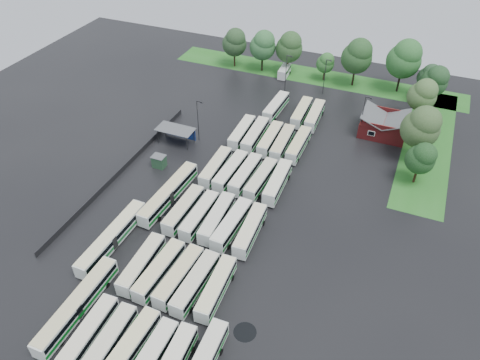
% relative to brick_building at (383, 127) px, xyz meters
% --- Properties ---
extents(ground, '(160.00, 160.00, 0.00)m').
position_rel_brick_building_xyz_m(ground, '(-24.00, -42.77, -1.87)').
color(ground, black).
rests_on(ground, ground).
extents(brick_building, '(10.07, 8.60, 5.39)m').
position_rel_brick_building_xyz_m(brick_building, '(0.00, 0.00, 0.00)').
color(brick_building, maroon).
rests_on(brick_building, ground).
extents(wash_shed, '(8.20, 4.20, 3.58)m').
position_rel_brick_building_xyz_m(wash_shed, '(-41.20, -20.74, 1.12)').
color(wash_shed, '#2D2D30').
rests_on(wash_shed, ground).
extents(utility_hut, '(2.70, 2.20, 2.62)m').
position_rel_brick_building_xyz_m(utility_hut, '(-40.20, -30.17, -0.55)').
color(utility_hut, '#21442A').
rests_on(utility_hut, ground).
extents(grass_strip_north, '(80.00, 10.00, 0.01)m').
position_rel_brick_building_xyz_m(grass_strip_north, '(-22.00, 22.03, -1.86)').
color(grass_strip_north, '#24691F').
rests_on(grass_strip_north, ground).
extents(grass_strip_east, '(10.00, 50.00, 0.01)m').
position_rel_brick_building_xyz_m(grass_strip_east, '(10.00, 0.03, -1.86)').
color(grass_strip_east, '#24691F').
rests_on(grass_strip_east, ground).
extents(west_fence, '(0.10, 50.00, 1.20)m').
position_rel_brick_building_xyz_m(west_fence, '(-46.20, -34.77, -1.27)').
color(west_fence, '#2D2D30').
rests_on(west_fence, ground).
extents(bus_r0c0, '(2.79, 11.31, 3.13)m').
position_rel_brick_building_xyz_m(bus_r0c0, '(-28.52, -68.64, -0.15)').
color(bus_r0c0, silver).
rests_on(bus_r0c0, ground).
extents(bus_r0c1, '(2.82, 11.55, 3.19)m').
position_rel_brick_building_xyz_m(bus_r0c1, '(-25.17, -69.04, -0.11)').
color(bus_r0c1, silver).
rests_on(bus_r0c1, ground).
extents(bus_r0c2, '(2.82, 11.63, 3.22)m').
position_rel_brick_building_xyz_m(bus_r0c2, '(-22.06, -68.45, -0.10)').
color(bus_r0c2, silver).
rests_on(bus_r0c2, ground).
extents(bus_r1c0, '(2.85, 11.59, 3.20)m').
position_rel_brick_building_xyz_m(bus_r1c0, '(-28.46, -55.39, -0.10)').
color(bus_r1c0, silver).
rests_on(bus_r1c0, ground).
extents(bus_r1c1, '(3.02, 11.79, 3.25)m').
position_rel_brick_building_xyz_m(bus_r1c1, '(-25.20, -55.47, -0.08)').
color(bus_r1c1, silver).
rests_on(bus_r1c1, ground).
extents(bus_r1c2, '(3.01, 11.64, 3.21)m').
position_rel_brick_building_xyz_m(bus_r1c2, '(-21.88, -55.29, -0.10)').
color(bus_r1c2, silver).
rests_on(bus_r1c2, ground).
extents(bus_r1c3, '(2.87, 11.71, 3.24)m').
position_rel_brick_building_xyz_m(bus_r1c3, '(-18.96, -55.49, -0.09)').
color(bus_r1c3, silver).
rests_on(bus_r1c3, ground).
extents(bus_r1c4, '(2.91, 11.41, 3.15)m').
position_rel_brick_building_xyz_m(bus_r1c4, '(-15.66, -55.09, -0.13)').
color(bus_r1c4, silver).
rests_on(bus_r1c4, ground).
extents(bus_r2c0, '(2.67, 11.58, 3.21)m').
position_rel_brick_building_xyz_m(bus_r2c0, '(-28.37, -41.62, -0.10)').
color(bus_r2c0, silver).
rests_on(bus_r2c0, ground).
extents(bus_r2c1, '(2.54, 11.31, 3.14)m').
position_rel_brick_building_xyz_m(bus_r2c1, '(-25.10, -41.83, -0.14)').
color(bus_r2c1, silver).
rests_on(bus_r2c1, ground).
extents(bus_r2c2, '(2.85, 11.63, 3.22)m').
position_rel_brick_building_xyz_m(bus_r2c2, '(-21.96, -41.35, -0.10)').
color(bus_r2c2, silver).
rests_on(bus_r2c2, ground).
extents(bus_r2c3, '(3.07, 11.89, 3.28)m').
position_rel_brick_building_xyz_m(bus_r2c3, '(-18.93, -41.81, -0.06)').
color(bus_r2c3, silver).
rests_on(bus_r2c3, ground).
extents(bus_r2c4, '(2.97, 11.59, 3.20)m').
position_rel_brick_building_xyz_m(bus_r2c4, '(-15.51, -41.79, -0.11)').
color(bus_r2c4, silver).
rests_on(bus_r2c4, ground).
extents(bus_r3c0, '(2.62, 11.38, 3.15)m').
position_rel_brick_building_xyz_m(bus_r3c0, '(-28.45, -27.98, -0.13)').
color(bus_r3c0, silver).
rests_on(bus_r3c0, ground).
extents(bus_r3c1, '(2.88, 11.67, 3.23)m').
position_rel_brick_building_xyz_m(bus_r3c1, '(-25.14, -28.11, -0.09)').
color(bus_r3c1, silver).
rests_on(bus_r3c1, ground).
extents(bus_r3c2, '(2.75, 11.53, 3.19)m').
position_rel_brick_building_xyz_m(bus_r3c2, '(-22.05, -27.89, -0.11)').
color(bus_r3c2, silver).
rests_on(bus_r3c2, ground).
extents(bus_r3c3, '(2.93, 11.44, 3.16)m').
position_rel_brick_building_xyz_m(bus_r3c3, '(-18.77, -28.11, -0.13)').
color(bus_r3c3, silver).
rests_on(bus_r3c3, ground).
extents(bus_r3c4, '(2.86, 11.84, 3.28)m').
position_rel_brick_building_xyz_m(bus_r3c4, '(-15.46, -27.77, -0.06)').
color(bus_r3c4, silver).
rests_on(bus_r3c4, ground).
extents(bus_r4c0, '(2.75, 11.39, 3.15)m').
position_rel_brick_building_xyz_m(bus_r4c0, '(-28.49, -14.22, -0.13)').
color(bus_r4c0, silver).
rests_on(bus_r4c0, ground).
extents(bus_r4c1, '(2.83, 11.87, 3.29)m').
position_rel_brick_building_xyz_m(bus_r4c1, '(-25.31, -14.24, -0.06)').
color(bus_r4c1, silver).
rests_on(bus_r4c1, ground).
extents(bus_r4c2, '(2.62, 11.29, 3.13)m').
position_rel_brick_building_xyz_m(bus_r4c2, '(-21.84, -14.28, -0.14)').
color(bus_r4c2, silver).
rests_on(bus_r4c2, ground).
extents(bus_r4c3, '(2.79, 11.52, 3.19)m').
position_rel_brick_building_xyz_m(bus_r4c3, '(-18.87, -14.70, -0.11)').
color(bus_r4c3, silver).
rests_on(bus_r4c3, ground).
extents(bus_r4c4, '(2.45, 11.41, 3.17)m').
position_rel_brick_building_xyz_m(bus_r4c4, '(-15.50, -14.06, -0.12)').
color(bus_r4c4, silver).
rests_on(bus_r4c4, ground).
extents(bus_r5c1, '(2.85, 11.64, 3.22)m').
position_rel_brick_building_xyz_m(bus_r5c1, '(-25.23, -0.76, -0.10)').
color(bus_r5c1, silver).
rests_on(bus_r5c1, ground).
extents(bus_r5c3, '(2.69, 11.35, 3.14)m').
position_rel_brick_building_xyz_m(bus_r5c3, '(-18.85, -0.88, -0.14)').
color(bus_r5c3, silver).
rests_on(bus_r5c3, ground).
extents(bus_r5c4, '(2.86, 11.45, 3.16)m').
position_rel_brick_building_xyz_m(bus_r5c4, '(-15.60, -1.05, -0.13)').
color(bus_r5c4, silver).
rests_on(bus_r5c4, ground).
extents(artic_bus_west_a, '(2.51, 16.99, 3.15)m').
position_rel_brick_building_xyz_m(artic_bus_west_a, '(-32.91, -65.63, -0.12)').
color(artic_bus_west_a, silver).
rests_on(artic_bus_west_a, ground).
extents(artic_bus_west_b, '(3.24, 17.31, 3.19)m').
position_rel_brick_building_xyz_m(artic_bus_west_b, '(-33.05, -38.69, -0.09)').
color(artic_bus_west_b, silver).
rests_on(artic_bus_west_b, ground).
extents(artic_bus_west_c, '(2.61, 17.01, 3.15)m').
position_rel_brick_building_xyz_m(artic_bus_west_c, '(-36.13, -52.34, -0.12)').
color(artic_bus_west_c, silver).
rests_on(artic_bus_west_c, ground).
extents(minibus, '(2.64, 6.22, 2.66)m').
position_rel_brick_building_xyz_m(minibus, '(-29.62, 18.70, -0.39)').
color(minibus, silver).
rests_on(minibus, ground).
extents(tree_north_0, '(6.77, 6.77, 11.22)m').
position_rel_brick_building_xyz_m(tree_north_0, '(-44.51, 19.24, 5.35)').
color(tree_north_0, '#382618').
rests_on(tree_north_0, ground).
extents(tree_north_1, '(7.09, 7.09, 11.75)m').
position_rel_brick_building_xyz_m(tree_north_1, '(-36.33, 19.61, 5.69)').
color(tree_north_1, black).
rests_on(tree_north_1, ground).
extents(tree_north_2, '(7.22, 7.22, 11.95)m').
position_rel_brick_building_xyz_m(tree_north_2, '(-29.28, 20.95, 5.83)').
color(tree_north_2, '#352315').
rests_on(tree_north_2, ground).
extents(tree_north_3, '(4.76, 4.76, 7.88)m').
position_rel_brick_building_xyz_m(tree_north_3, '(-19.00, 20.71, 3.20)').
color(tree_north_3, '#392B1B').
rests_on(tree_north_3, ground).
extents(tree_north_4, '(7.89, 7.89, 13.06)m').
position_rel_brick_building_xyz_m(tree_north_4, '(-11.09, 20.64, 6.54)').
color(tree_north_4, black).
rests_on(tree_north_4, ground).
extents(tree_north_5, '(8.57, 8.57, 14.20)m').
position_rel_brick_building_xyz_m(tree_north_5, '(0.32, 21.80, 7.27)').
color(tree_north_5, black).
rests_on(tree_north_5, ground).
extents(tree_north_6, '(5.59, 5.59, 9.26)m').
position_rel_brick_building_xyz_m(tree_north_6, '(7.02, 20.87, 4.09)').
color(tree_north_6, '#322014').
rests_on(tree_north_6, ground).
extents(tree_east_0, '(5.65, 5.65, 9.36)m').
position_rel_brick_building_xyz_m(tree_east_0, '(8.84, -15.34, 4.15)').
color(tree_east_0, '#311C11').
rests_on(tree_east_0, ground).
extents(tree_east_1, '(7.75, 7.75, 12.84)m').
position_rel_brick_building_xyz_m(tree_east_1, '(7.57, -7.73, 6.40)').
color(tree_east_1, '#3A2A1B').
rests_on(tree_east_1, ground).
extents(tree_east_2, '(5.13, 5.13, 8.49)m').
position_rel_brick_building_xyz_m(tree_east_2, '(8.08, 0.11, 3.59)').
color(tree_east_2, black).
rests_on(tree_east_2, ground).
extents(tree_east_3, '(6.60, 6.60, 10.93)m').
position_rel_brick_building_xyz_m(tree_east_3, '(6.46, 8.57, 5.17)').
color(tree_east_3, black).
rests_on(tree_east_3, ground).
extents(tree_east_4, '(6.50, 6.50, 10.77)m').
position_rel_brick_building_xyz_m(tree_east_4, '(8.40, 17.10, 5.06)').
color(tree_east_4, black).
rests_on(tree_east_4, ground).
extents(lamp_post_ne, '(1.50, 0.29, 9.73)m').
position_rel_brick_building_xyz_m(lamp_post_ne, '(-4.61, -2.55, 3.78)').
color(lamp_post_ne, '#2D2D30').
rests_on(lamp_post_ne, ground).
extents(lamp_post_nw, '(1.51, 0.29, 9.81)m').
position_rel_brick_building_xyz_m(lamp_post_nw, '(-37.01, -18.16, 3.83)').
color(lamp_post_nw, '#2D2D30').
rests_on(lamp_post_nw, ground).
extents(lamp_post_back_w, '(1.52, 0.30, 9.84)m').
position_rel_brick_building_xyz_m(lamp_post_back_w, '(-26.66, 10.80, 3.85)').
color(lamp_post_back_w, '#2D2D30').
rests_on(lamp_post_back_w, ground).
extents(lamp_post_back_e, '(1.45, 0.28, 9.44)m').
position_rel_brick_building_xyz_m(lamp_post_back_e, '(-17.16, 13.06, 3.62)').
color(lamp_post_back_e, '#2D2D30').
rests_on(lamp_post_back_e, ground).
extents(puddle_0, '(5.97, 5.97, 0.01)m').
position_rel_brick_building_xyz_m(puddle_0, '(-27.09, -65.11, -1.86)').
color(puddle_0, black).
rests_on(puddle_0, ground).
extents(puddle_1, '(4.62, 4.62, 0.01)m').
position_rel_brick_building_xyz_m(puddle_1, '(-13.67, -65.04, -1.86)').
color(puddle_1, black).
rests_on(puddle_1, ground).
extents(puddle_2, '(6.41, 6.41, 0.01)m').
position_rel_brick_building_xyz_m(puddle_2, '(-33.30, -39.98, -1.86)').
color(puddle_2, black).
rests_on(puddle_2, ground).
extents(puddle_3, '(4.29, 4.29, 0.01)m').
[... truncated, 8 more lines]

